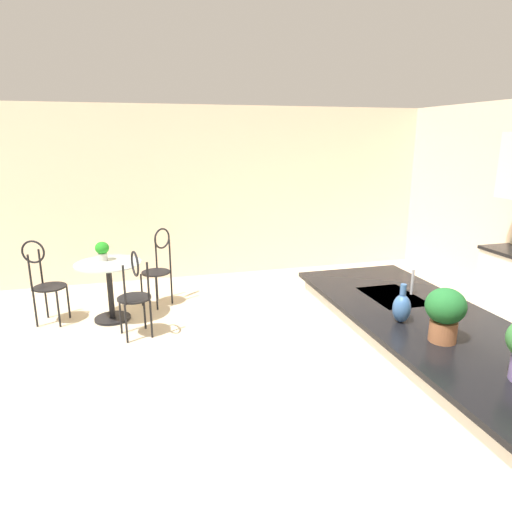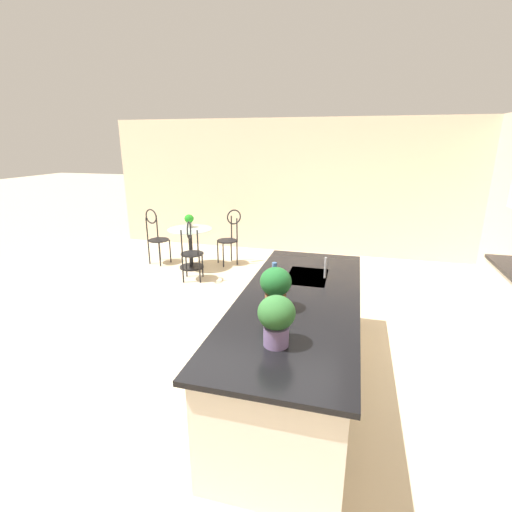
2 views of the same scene
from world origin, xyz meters
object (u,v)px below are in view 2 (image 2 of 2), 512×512
at_px(chair_near_window, 156,234).
at_px(vase_on_counter, 274,281).
at_px(chair_by_island, 191,248).
at_px(potted_plant_counter_far, 276,318).
at_px(potted_plant_on_table, 189,220).
at_px(potted_plant_counter_near, 276,286).
at_px(bistro_table, 191,244).
at_px(chair_toward_desk, 230,235).

relative_size(chair_near_window, vase_on_counter, 3.62).
distance_m(chair_by_island, potted_plant_counter_far, 3.83).
distance_m(potted_plant_on_table, vase_on_counter, 3.76).
relative_size(potted_plant_counter_near, potted_plant_counter_far, 1.01).
xyz_separation_m(bistro_table, potted_plant_counter_far, (3.78, 2.40, 0.68)).
distance_m(bistro_table, potted_plant_counter_far, 4.53).
height_order(chair_toward_desk, potted_plant_on_table, chair_toward_desk).
xyz_separation_m(potted_plant_counter_far, vase_on_counter, (-0.90, -0.21, -0.10)).
bearing_deg(chair_toward_desk, vase_on_counter, 25.40).
distance_m(chair_near_window, chair_toward_desk, 1.41).
height_order(chair_by_island, chair_toward_desk, same).
bearing_deg(potted_plant_counter_far, chair_by_island, -146.49).
distance_m(chair_toward_desk, vase_on_counter, 3.69).
bearing_deg(potted_plant_counter_far, potted_plant_counter_near, -167.45).
relative_size(bistro_table, potted_plant_counter_far, 2.22).
bearing_deg(vase_on_counter, chair_near_window, -135.51).
relative_size(chair_by_island, potted_plant_on_table, 4.39).
bearing_deg(bistro_table, chair_by_island, 25.93).
relative_size(potted_plant_counter_far, vase_on_counter, 1.25).
bearing_deg(potted_plant_counter_far, chair_toward_desk, -157.08).
distance_m(chair_near_window, vase_on_counter, 4.22).
distance_m(chair_toward_desk, potted_plant_on_table, 0.80).
xyz_separation_m(chair_by_island, chair_toward_desk, (-1.04, 0.31, 0.00)).
xyz_separation_m(potted_plant_on_table, vase_on_counter, (3.01, 2.25, 0.15)).
xyz_separation_m(chair_toward_desk, vase_on_counter, (3.30, 1.57, 0.46)).
height_order(chair_near_window, chair_by_island, same).
bearing_deg(chair_by_island, bistro_table, -154.07).
relative_size(chair_near_window, potted_plant_counter_near, 2.87).
bearing_deg(chair_toward_desk, potted_plant_on_table, -66.60).
distance_m(chair_near_window, potted_plant_counter_near, 4.55).
bearing_deg(potted_plant_on_table, potted_plant_counter_near, 34.79).
xyz_separation_m(bistro_table, chair_near_window, (-0.11, -0.75, 0.13)).
bearing_deg(vase_on_counter, potted_plant_on_table, -143.25).
bearing_deg(potted_plant_on_table, vase_on_counter, 36.75).
bearing_deg(chair_near_window, vase_on_counter, 44.49).
relative_size(bistro_table, potted_plant_counter_near, 2.20).
height_order(chair_by_island, potted_plant_on_table, chair_by_island).
bearing_deg(bistro_table, vase_on_counter, 37.16).
height_order(chair_near_window, potted_plant_on_table, chair_near_window).
bearing_deg(potted_plant_counter_far, bistro_table, -147.66).
relative_size(chair_toward_desk, potted_plant_counter_far, 2.90).
bearing_deg(potted_plant_counter_near, chair_toward_desk, -155.63).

